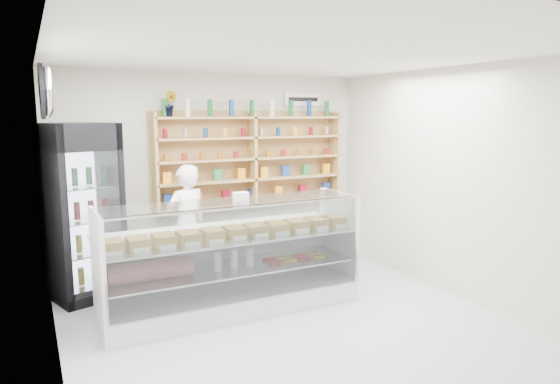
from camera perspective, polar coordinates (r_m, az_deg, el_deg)
room at (r=4.92m, az=2.55°, el=-0.84°), size 5.00×5.00×5.00m
display_counter at (r=5.83m, az=-5.51°, el=-9.93°), size 2.93×0.87×1.28m
shop_worker at (r=6.57m, az=-10.63°, el=-3.84°), size 0.67×0.54×1.60m
drinks_cooler at (r=6.47m, az=-21.69°, el=-2.08°), size 0.96×0.94×2.13m
wall_shelving at (r=7.19m, az=-3.17°, el=3.82°), size 2.84×0.28×1.33m
potted_plant at (r=6.78m, az=-12.51°, el=9.81°), size 0.23×0.21×0.34m
security_mirror at (r=5.43m, az=-25.06°, el=10.39°), size 0.15×0.50×0.50m
wall_sign at (r=7.69m, az=2.62°, el=10.53°), size 0.62×0.03×0.20m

